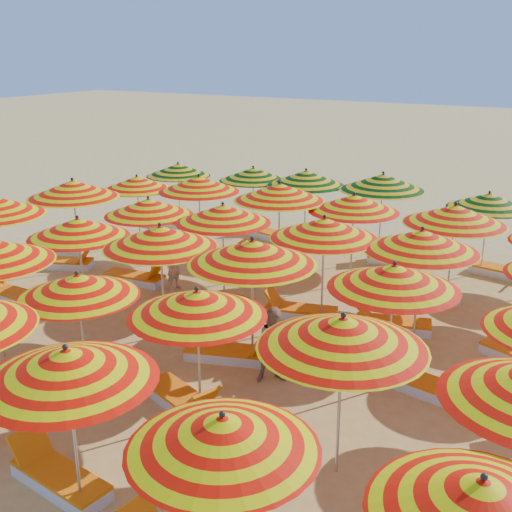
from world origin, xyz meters
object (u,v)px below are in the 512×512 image
Objects in this scene: umbrella_14 at (160,237)px; umbrella_34 at (489,201)px; umbrella_16 at (394,277)px; lounger_19 at (424,294)px; umbrella_25 at (199,184)px; beachgoer_b at (275,345)px; umbrella_10 at (343,333)px; lounger_6 at (182,400)px; lounger_13 at (136,278)px; umbrella_5 at (481,499)px; umbrella_24 at (137,183)px; umbrella_32 at (306,178)px; umbrella_13 at (78,228)px; lounger_14 at (299,311)px; umbrella_30 at (178,170)px; umbrella_18 at (73,189)px; umbrella_19 at (149,207)px; umbrella_22 at (422,241)px; lounger_2 at (59,478)px; lounger_17 at (219,254)px; umbrella_28 at (455,215)px; umbrella_26 at (279,192)px; umbrella_27 at (354,203)px; umbrella_9 at (197,303)px; umbrella_33 at (383,182)px; lounger_5 at (65,376)px; lounger_10 at (420,384)px; lounger_7 at (472,505)px; lounger_22 at (267,233)px; umbrella_31 at (253,174)px; umbrella_3 at (67,365)px; lounger_24 at (503,271)px; lounger_21 at (167,222)px; beachgoer_a at (174,264)px; lounger_23 at (394,258)px; lounger_12 at (65,263)px; umbrella_8 at (78,286)px; umbrella_15 at (252,252)px.

umbrella_34 is (5.38, 7.83, -0.19)m from umbrella_14.
lounger_19 is at bearing 97.35° from umbrella_16.
umbrella_25 reaches higher than beachgoer_b.
umbrella_10 is 3.86m from lounger_6.
umbrella_5 is at bearing -40.53° from lounger_13.
umbrella_24 is 0.98× the size of umbrella_32.
lounger_14 is (4.58, 2.46, -2.06)m from umbrella_13.
lounger_13 is (2.25, -5.18, -1.95)m from umbrella_30.
lounger_13 is at bearing -1.48° from umbrella_18.
umbrella_24 is (-2.64, 2.71, -0.12)m from umbrella_19.
lounger_2 is (-3.14, -7.57, -2.16)m from umbrella_22.
umbrella_22 is 7.66m from lounger_17.
umbrella_26 is at bearing -178.85° from umbrella_28.
umbrella_27 is at bearing 0.58° from umbrella_24.
umbrella_9 is 5.53m from umbrella_22.
umbrella_33 is 3.02m from umbrella_34.
lounger_5 is at bearing -98.22° from umbrella_14.
umbrella_26 is 1.04× the size of umbrella_33.
lounger_7 is at bearing -50.81° from lounger_10.
lounger_10 is at bearing 151.02° from lounger_22.
umbrella_31 reaches higher than umbrella_24.
lounger_6 is at bearing -24.07° from lounger_7.
umbrella_24 is 9.99m from umbrella_28.
umbrella_28 is at bearing 34.98° from beachgoer_b.
lounger_5 is at bearing -69.78° from umbrella_19.
umbrella_18 reaches higher than umbrella_3.
umbrella_28 is at bearing 88.34° from lounger_6.
lounger_14 is (4.45, 0.02, -2.04)m from umbrella_19.
lounger_24 is (3.57, 2.66, -2.12)m from umbrella_27.
umbrella_28 is at bearing -8.86° from lounger_21.
lounger_10 is at bearing -50.71° from umbrella_32.
umbrella_26 is 1.37× the size of umbrella_30.
umbrella_13 reaches higher than beachgoer_a.
lounger_14 is (-0.23, 7.58, -2.10)m from umbrella_3.
umbrella_16 is 2.62m from beachgoer_b.
lounger_6 is at bearing -58.01° from umbrella_25.
umbrella_27 is 1.77× the size of lounger_5.
umbrella_31 is (2.68, 2.77, 0.07)m from umbrella_24.
lounger_6 is at bearing -101.42° from lounger_24.
lounger_17 is 5.31m from lounger_23.
umbrella_28 is at bearing -152.72° from lounger_14.
lounger_12 is at bearing -12.89° from lounger_14.
umbrella_33 reaches higher than umbrella_8.
umbrella_33 is at bearing 18.53° from umbrella_24.
umbrella_27 is 1.32× the size of umbrella_30.
umbrella_10 is at bearing 0.16° from umbrella_8.
beachgoer_a is 0.95× the size of beachgoer_b.
lounger_14 is (0.37, 7.42, 0.00)m from lounger_2.
lounger_13 is at bearing -52.75° from umbrella_24.
lounger_22 is at bearing 116.81° from umbrella_15.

